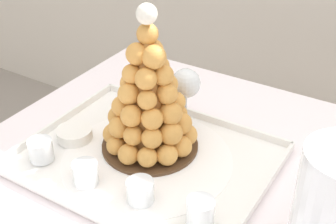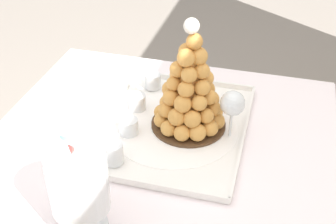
{
  "view_description": "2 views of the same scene",
  "coord_description": "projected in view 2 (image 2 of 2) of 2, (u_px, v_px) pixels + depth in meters",
  "views": [
    {
      "loc": [
        0.22,
        -0.64,
        1.4
      ],
      "look_at": [
        -0.16,
        -0.02,
        0.94
      ],
      "focal_mm": 49.0,
      "sensor_mm": 36.0,
      "label": 1
    },
    {
      "loc": [
        0.81,
        0.29,
        1.58
      ],
      "look_at": [
        -0.08,
        0.05,
        0.93
      ],
      "focal_mm": 48.71,
      "sensor_mm": 36.0,
      "label": 2
    }
  ],
  "objects": [
    {
      "name": "dessert_cup_mid_left",
      "position": [
        137.0,
        103.0,
        1.42
      ],
      "size": [
        0.05,
        0.05,
        0.05
      ],
      "color": "silver",
      "rests_on": "serving_tray"
    },
    {
      "name": "dessert_cup_mid_right",
      "position": [
        114.0,
        154.0,
        1.21
      ],
      "size": [
        0.05,
        0.05,
        0.06
      ],
      "color": "silver",
      "rests_on": "serving_tray"
    },
    {
      "name": "buffet_table",
      "position": [
        141.0,
        206.0,
        1.23
      ],
      "size": [
        1.3,
        1.0,
        0.76
      ],
      "color": "brown",
      "rests_on": "ground_plane"
    },
    {
      "name": "croquembouche",
      "position": [
        190.0,
        89.0,
        1.29
      ],
      "size": [
        0.22,
        0.22,
        0.34
      ],
      "color": "#4C331E",
      "rests_on": "serving_tray"
    },
    {
      "name": "dessert_cup_left",
      "position": [
        153.0,
        81.0,
        1.53
      ],
      "size": [
        0.05,
        0.05,
        0.05
      ],
      "color": "silver",
      "rests_on": "serving_tray"
    },
    {
      "name": "serving_tray",
      "position": [
        174.0,
        127.0,
        1.36
      ],
      "size": [
        0.54,
        0.42,
        0.02
      ],
      "color": "white",
      "rests_on": "buffet_table"
    },
    {
      "name": "wine_glass",
      "position": [
        232.0,
        105.0,
        1.26
      ],
      "size": [
        0.07,
        0.07,
        0.16
      ],
      "color": "silver",
      "rests_on": "buffet_table"
    },
    {
      "name": "dessert_cup_centre",
      "position": [
        129.0,
        127.0,
        1.32
      ],
      "size": [
        0.06,
        0.06,
        0.05
      ],
      "color": "silver",
      "rests_on": "serving_tray"
    },
    {
      "name": "macaron_goblet",
      "position": [
        77.0,
        176.0,
        0.96
      ],
      "size": [
        0.13,
        0.13,
        0.27
      ],
      "color": "white",
      "rests_on": "buffet_table"
    },
    {
      "name": "creme_brulee_ramekin",
      "position": [
        180.0,
        89.0,
        1.51
      ],
      "size": [
        0.08,
        0.08,
        0.03
      ],
      "color": "white",
      "rests_on": "serving_tray"
    }
  ]
}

